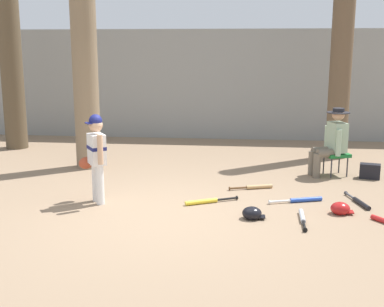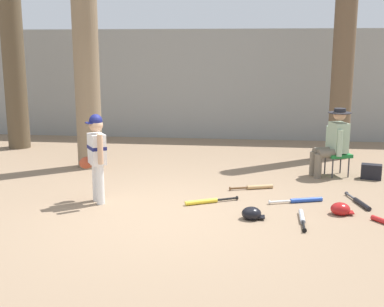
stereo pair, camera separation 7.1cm
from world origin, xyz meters
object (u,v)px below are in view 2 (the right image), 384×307
handbag_beside_stool (371,172)px  bat_aluminum_silver (302,218)px  bat_wood_tan (256,187)px  bat_blue_youth (302,200)px  tree_behind_spectator (343,60)px  young_ballplayer (96,153)px  seated_spectator (333,140)px  batting_helmet_black (252,214)px  tree_far_left (12,40)px  batting_helmet_red (340,209)px  bat_black_composite (360,203)px  bat_yellow_trainer (205,201)px  folding_stool (337,156)px  tree_near_player (86,47)px

handbag_beside_stool → bat_aluminum_silver: bearing=-121.2°
bat_wood_tan → bat_blue_youth: same height
tree_behind_spectator → young_ballplayer: size_ratio=3.52×
seated_spectator → batting_helmet_black: seated_spectator is taller
tree_far_left → bat_wood_tan: bearing=-27.9°
seated_spectator → bat_wood_tan: seated_spectator is taller
young_ballplayer → batting_helmet_red: young_ballplayer is taller
bat_blue_youth → tree_behind_spectator: bearing=72.4°
bat_black_composite → bat_yellow_trainer: bearing=-175.1°
folding_stool → bat_black_composite: size_ratio=0.64×
tree_far_left → bat_blue_youth: (5.98, -3.45, -2.35)m
tree_near_player → bat_black_composite: 5.45m
handbag_beside_stool → bat_aluminum_silver: 2.68m
handbag_beside_stool → bat_aluminum_silver: (-1.39, -2.29, -0.10)m
tree_behind_spectator → bat_wood_tan: size_ratio=6.52×
tree_behind_spectator → tree_far_left: (-7.00, 0.24, 0.41)m
bat_wood_tan → bat_blue_youth: 0.91m
tree_behind_spectator → bat_black_composite: 3.78m
batting_helmet_red → bat_blue_youth: bearing=133.3°
bat_aluminum_silver → batting_helmet_black: (-0.66, -0.02, 0.04)m
handbag_beside_stool → bat_yellow_trainer: (-2.72, -1.72, -0.10)m
young_ballplayer → seated_spectator: (3.65, 1.97, -0.10)m
tree_behind_spectator → folding_stool: 2.25m
handbag_beside_stool → tree_near_player: bearing=176.2°
tree_behind_spectator → seated_spectator: size_ratio=3.83×
tree_behind_spectator → bat_blue_youth: bearing=-107.6°
tree_behind_spectator → seated_spectator: (-0.36, -1.57, -1.33)m
tree_near_player → bat_blue_youth: (3.80, -1.84, -2.21)m
folding_stool → batting_helmet_red: 2.20m
folding_stool → tree_far_left: bearing=165.2°
seated_spectator → bat_yellow_trainer: (-2.07, -1.86, -0.61)m
seated_spectator → batting_helmet_black: bearing=-119.6°
bat_black_composite → tree_far_left: bearing=152.9°
tree_far_left → batting_helmet_red: size_ratio=17.83×
folding_stool → tree_behind_spectator: bearing=80.1°
bat_black_composite → bat_blue_youth: (-0.82, 0.03, 0.00)m
bat_yellow_trainer → seated_spectator: bearing=42.0°
tree_behind_spectator → bat_black_composite: size_ratio=5.91×
young_ballplayer → bat_yellow_trainer: (1.58, 0.11, -0.71)m
bat_blue_youth → batting_helmet_black: bearing=-132.1°
handbag_beside_stool → bat_yellow_trainer: bearing=-147.7°
batting_helmet_black → batting_helmet_red: bearing=15.2°
folding_stool → bat_yellow_trainer: (-2.16, -1.89, -0.33)m
tree_near_player → batting_helmet_red: 5.31m
handbag_beside_stool → bat_black_composite: 1.61m
folding_stool → tree_far_left: size_ratio=0.09×
young_ballplayer → bat_wood_tan: (2.33, 0.96, -0.71)m
folding_stool → bat_black_composite: folding_stool is taller
young_ballplayer → seated_spectator: 4.15m
batting_helmet_red → tree_far_left: bearing=148.5°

